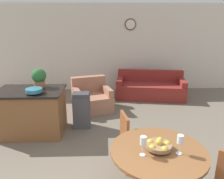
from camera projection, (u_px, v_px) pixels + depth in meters
The scene contains 12 objects.
wall_back at pixel (107, 48), 6.94m from camera, with size 8.00×0.09×2.70m.
dining_table at pixel (158, 163), 2.50m from camera, with size 1.09×1.09×0.77m.
dining_chair_far_side at pixel (132, 138), 3.24m from camera, with size 0.48×0.48×0.88m.
fruit_bowl at pixel (159, 145), 2.43m from camera, with size 0.29×0.29×0.13m.
wine_glass_left at pixel (143, 141), 2.30m from camera, with size 0.07×0.07×0.22m.
wine_glass_right at pixel (180, 140), 2.32m from camera, with size 0.07×0.07×0.22m.
kitchen_island at pixel (32, 112), 4.30m from camera, with size 1.28×0.85×0.90m.
teal_bowl at pixel (34, 90), 3.96m from camera, with size 0.30×0.30×0.09m.
potted_plant at pixel (39, 77), 4.31m from camera, with size 0.29×0.29×0.38m.
trash_bin at pixel (82, 110), 4.56m from camera, with size 0.35×0.27×0.76m.
couch at pixel (150, 88), 6.47m from camera, with size 2.06×1.15×0.76m.
armchair at pixel (92, 99), 5.55m from camera, with size 1.11×1.12×0.79m.
Camera 1 is at (-0.07, -1.32, 2.13)m, focal length 35.00 mm.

